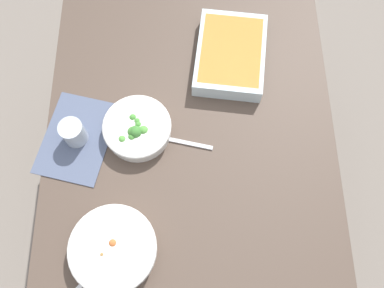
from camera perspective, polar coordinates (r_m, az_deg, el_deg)
The scene contains 9 objects.
ground_plane at distance 1.96m, azimuth 0.00°, elevation -7.72°, with size 6.00×6.00×0.00m, color slate.
dining_table at distance 1.33m, azimuth 0.00°, elevation -1.38°, with size 1.20×0.90×0.74m.
placemat at distance 1.30m, azimuth -15.66°, elevation 0.85°, with size 0.28×0.20×0.00m, color #4C5670.
stew_bowl at distance 1.16m, azimuth -10.77°, elevation -14.33°, with size 0.24×0.24×0.06m.
broccoli_bowl at distance 1.25m, azimuth -7.48°, elevation 2.17°, with size 0.21×0.21×0.07m.
baking_dish at distance 1.36m, azimuth 5.66°, elevation 12.48°, with size 0.33×0.26×0.06m.
drink_cup at distance 1.27m, azimuth -16.08°, elevation 1.45°, with size 0.07×0.07×0.08m.
spoon_by_stew at distance 1.20m, azimuth -14.18°, elevation -17.83°, with size 0.14×0.13×0.01m.
spoon_by_broccoli at distance 1.25m, azimuth -1.88°, elevation 0.66°, with size 0.06×0.17×0.01m.
Camera 1 is at (-0.44, 0.00, 1.91)m, focal length 37.88 mm.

